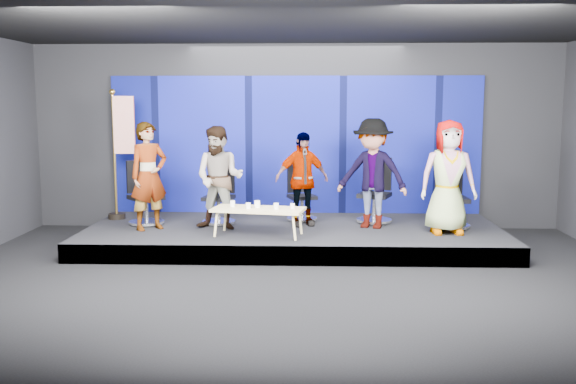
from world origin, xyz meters
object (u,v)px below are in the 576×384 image
at_px(mug_b, 248,206).
at_px(mug_c, 257,204).
at_px(panelist_c, 302,179).
at_px(panelist_d, 372,173).
at_px(flag_stand, 121,151).
at_px(panelist_a, 149,176).
at_px(coffee_table, 258,210).
at_px(mug_a, 232,203).
at_px(panelist_e, 448,177).
at_px(chair_e, 451,206).
at_px(panelist_b, 219,178).
at_px(chair_b, 220,204).
at_px(chair_c, 301,202).
at_px(chair_a, 145,203).
at_px(chair_d, 375,201).
at_px(mug_d, 276,206).
at_px(mug_e, 293,206).

bearing_deg(mug_b, mug_c, 45.70).
relative_size(panelist_c, panelist_d, 0.87).
relative_size(panelist_c, flag_stand, 0.69).
xyz_separation_m(panelist_a, coffee_table, (1.85, -0.44, -0.49)).
bearing_deg(mug_a, mug_c, -10.73).
bearing_deg(panelist_e, chair_e, 68.69).
bearing_deg(coffee_table, panelist_b, 143.21).
height_order(chair_b, panelist_e, panelist_e).
height_order(panelist_b, mug_c, panelist_b).
bearing_deg(chair_b, panelist_a, -141.78).
height_order(chair_c, panelist_e, panelist_e).
distance_m(mug_b, flag_stand, 2.93).
bearing_deg(mug_a, flag_stand, 150.27).
bearing_deg(chair_a, chair_e, -41.37).
xyz_separation_m(chair_b, chair_e, (3.97, -0.23, 0.02)).
distance_m(chair_a, chair_d, 4.04).
bearing_deg(panelist_b, mug_b, -36.57).
distance_m(mug_a, mug_b, 0.35).
relative_size(panelist_a, mug_c, 16.50).
xyz_separation_m(chair_d, flag_stand, (-4.56, 0.15, 0.87)).
bearing_deg(mug_d, panelist_a, 165.95).
bearing_deg(mug_b, mug_e, 2.15).
distance_m(panelist_b, panelist_c, 1.41).
relative_size(panelist_d, coffee_table, 1.21).
xyz_separation_m(panelist_c, chair_d, (1.30, 0.35, -0.43)).
distance_m(coffee_table, mug_a, 0.46).
bearing_deg(mug_e, mug_b, -177.85).
distance_m(chair_e, flag_stand, 5.89).
height_order(mug_a, mug_e, mug_a).
bearing_deg(panelist_e, coffee_table, -176.30).
height_order(mug_c, mug_e, mug_c).
bearing_deg(coffee_table, mug_c, 106.99).
height_order(chair_e, mug_d, chair_e).
bearing_deg(chair_c, mug_c, -137.09).
height_order(chair_d, panelist_e, panelist_e).
height_order(chair_d, mug_a, chair_d).
bearing_deg(mug_c, panelist_c, 48.91).
height_order(panelist_c, mug_e, panelist_c).
distance_m(panelist_a, flag_stand, 1.25).
bearing_deg(panelist_e, panelist_b, 174.76).
distance_m(panelist_b, flag_stand, 2.13).
bearing_deg(mug_c, flag_stand, 152.95).
distance_m(chair_b, panelist_e, 3.91).
xyz_separation_m(chair_a, mug_a, (1.63, -0.75, 0.13)).
bearing_deg(chair_c, panelist_d, -47.51).
xyz_separation_m(panelist_b, panelist_d, (2.55, 0.22, 0.06)).
bearing_deg(panelist_b, coffee_table, -26.16).
xyz_separation_m(panelist_c, panelist_e, (2.36, -0.57, 0.11)).
height_order(chair_a, chair_e, chair_e).
distance_m(coffee_table, mug_c, 0.12).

